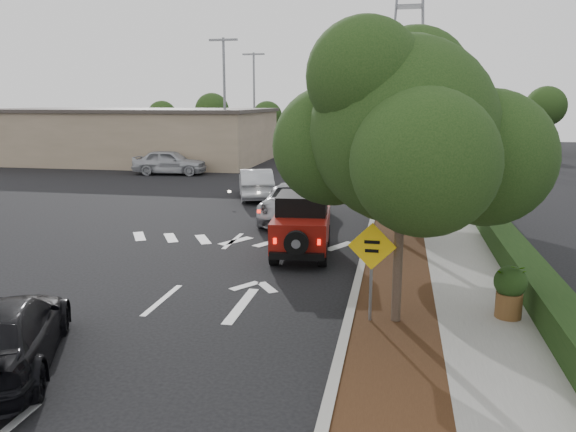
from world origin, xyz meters
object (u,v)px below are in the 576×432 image
(silver_suv_ahead, at_px, (294,203))
(black_suv_oncoming, at_px, (1,335))
(red_jeep, at_px, (302,224))
(speed_hump_sign, at_px, (372,259))

(silver_suv_ahead, distance_m, black_suv_oncoming, 13.98)
(red_jeep, xyz_separation_m, silver_suv_ahead, (-1.19, 4.92, -0.24))
(silver_suv_ahead, height_order, speed_hump_sign, speed_hump_sign)
(red_jeep, height_order, silver_suv_ahead, red_jeep)
(black_suv_oncoming, height_order, speed_hump_sign, speed_hump_sign)
(black_suv_oncoming, bearing_deg, red_jeep, -138.86)
(red_jeep, height_order, speed_hump_sign, speed_hump_sign)
(silver_suv_ahead, bearing_deg, black_suv_oncoming, -105.52)
(speed_hump_sign, bearing_deg, silver_suv_ahead, 110.06)
(black_suv_oncoming, distance_m, speed_hump_sign, 7.24)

